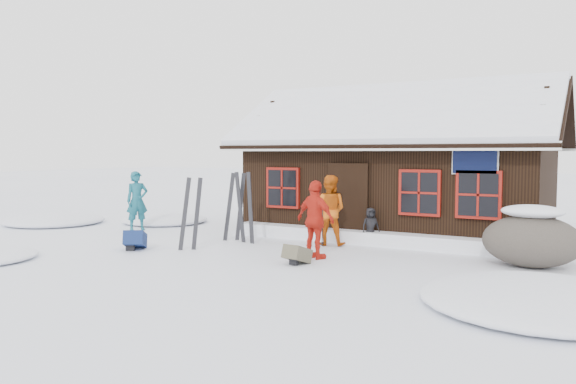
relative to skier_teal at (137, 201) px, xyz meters
The scene contains 15 objects.
ground 5.66m from the skier_teal, 12.39° to the right, with size 120.00×120.00×0.00m, color white.
mountain_hut 7.95m from the skier_teal, 28.53° to the left, with size 8.90×6.09×4.42m.
snow_drift 7.07m from the skier_teal, ahead, with size 7.60×0.60×0.35m, color white.
snow_mounds 7.19m from the skier_teal, ahead, with size 20.60×13.20×0.48m.
skier_teal is the anchor object (origin of this frame).
skier_orange_left 6.20m from the skier_teal, ahead, with size 0.86×0.67×1.77m, color #C8550E.
skier_orange_right 6.88m from the skier_teal, 11.85° to the right, with size 1.01×0.42×1.73m, color red.
skier_crouched 7.16m from the skier_teal, ahead, with size 0.46×0.30×0.94m, color black.
boulder 10.97m from the skier_teal, ahead, with size 1.94×1.46×1.14m.
ski_pair_left 4.08m from the skier_teal, 27.48° to the right, with size 0.56×0.30×1.80m.
ski_pair_mid 4.16m from the skier_teal, ahead, with size 0.58×0.12×1.89m.
ski_pair_right 3.68m from the skier_teal, ahead, with size 0.59×0.29×1.85m.
ski_poles 6.08m from the skier_teal, ahead, with size 0.21×0.10×1.18m.
backpack_blue 3.60m from the skier_teal, 46.11° to the right, with size 0.46×0.62×0.33m, color navy.
backpack_olive 7.05m from the skier_teal, 17.83° to the right, with size 0.41×0.54×0.29m, color brown.
Camera 1 is at (6.82, -11.12, 2.33)m, focal length 35.00 mm.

